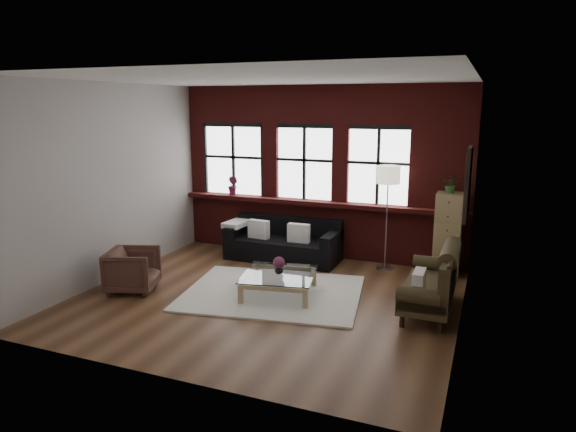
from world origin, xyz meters
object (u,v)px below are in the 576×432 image
at_px(dark_sofa, 283,240).
at_px(vintage_settee, 429,280).
at_px(coffee_table, 279,285).
at_px(vase, 279,269).
at_px(drawer_chest, 448,234).
at_px(armchair, 133,270).
at_px(floor_lamp, 387,214).

xyz_separation_m(dark_sofa, vintage_settee, (2.82, -1.47, 0.06)).
distance_m(dark_sofa, coffee_table, 1.86).
xyz_separation_m(dark_sofa, coffee_table, (0.65, -1.73, -0.21)).
bearing_deg(vase, drawer_chest, 41.52).
bearing_deg(armchair, vase, -92.94).
xyz_separation_m(drawer_chest, floor_lamp, (-1.03, -0.10, 0.29)).
xyz_separation_m(dark_sofa, floor_lamp, (1.88, 0.17, 0.61)).
xyz_separation_m(coffee_table, drawer_chest, (2.26, 2.00, 0.53)).
bearing_deg(dark_sofa, vintage_settee, -27.56).
distance_m(vintage_settee, coffee_table, 2.21).
bearing_deg(floor_lamp, armchair, -143.33).
bearing_deg(drawer_chest, vase, -138.48).
bearing_deg(armchair, drawer_chest, -78.73).
distance_m(armchair, coffee_table, 2.29).
xyz_separation_m(dark_sofa, vase, (0.65, -1.73, 0.04)).
bearing_deg(vintage_settee, drawer_chest, 87.28).
xyz_separation_m(vase, floor_lamp, (1.23, 1.90, 0.57)).
bearing_deg(vintage_settee, floor_lamp, 119.88).
bearing_deg(drawer_chest, dark_sofa, -174.66).
relative_size(vase, drawer_chest, 0.10).
xyz_separation_m(armchair, coffee_table, (2.19, 0.65, -0.16)).
distance_m(armchair, drawer_chest, 5.19).
distance_m(vase, floor_lamp, 2.33).
xyz_separation_m(vintage_settee, armchair, (-4.37, -0.91, -0.11)).
distance_m(vintage_settee, vase, 2.19).
height_order(dark_sofa, coffee_table, dark_sofa).
relative_size(vintage_settee, vase, 11.95).
xyz_separation_m(vintage_settee, coffee_table, (-2.18, -0.26, -0.27)).
bearing_deg(vase, dark_sofa, 110.51).
bearing_deg(floor_lamp, vintage_settee, -60.12).
relative_size(vintage_settee, armchair, 2.26).
distance_m(dark_sofa, armchair, 2.84).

